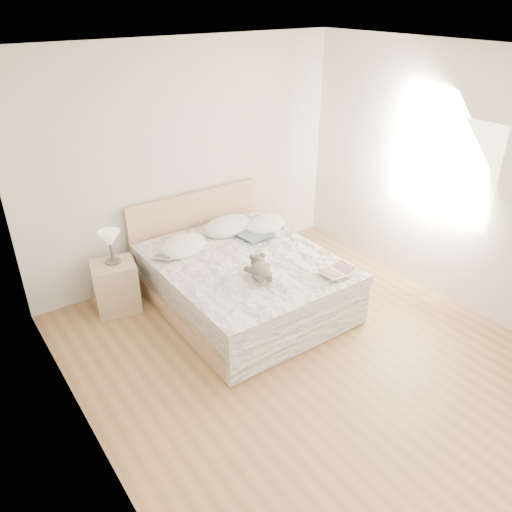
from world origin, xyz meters
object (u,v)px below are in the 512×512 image
(nightstand, at_px, (116,286))
(bed, at_px, (241,279))
(photo_book, at_px, (171,255))
(teddy_bear, at_px, (260,276))
(table_lamp, at_px, (110,240))
(childrens_book, at_px, (337,271))

(nightstand, bearing_deg, bed, -30.40)
(nightstand, xyz_separation_m, photo_book, (0.53, -0.31, 0.35))
(photo_book, distance_m, teddy_bear, 1.06)
(bed, relative_size, photo_book, 6.83)
(nightstand, distance_m, table_lamp, 0.54)
(teddy_bear, bearing_deg, bed, 96.07)
(nightstand, bearing_deg, teddy_bear, -50.05)
(teddy_bear, bearing_deg, childrens_book, -6.01)
(table_lamp, bearing_deg, bed, -31.81)
(nightstand, xyz_separation_m, childrens_book, (1.74, -1.57, 0.35))
(photo_book, relative_size, teddy_bear, 0.94)
(nightstand, bearing_deg, table_lamp, 54.06)
(childrens_book, bearing_deg, teddy_bear, 151.92)
(photo_book, xyz_separation_m, childrens_book, (1.20, -1.26, 0.00))
(table_lamp, bearing_deg, photo_book, -33.18)
(nightstand, relative_size, table_lamp, 1.55)
(table_lamp, xyz_separation_m, childrens_book, (1.72, -1.60, -0.19))
(bed, bearing_deg, table_lamp, 148.19)
(table_lamp, height_order, childrens_book, table_lamp)
(bed, distance_m, photo_book, 0.81)
(childrens_book, height_order, teddy_bear, teddy_bear)
(nightstand, bearing_deg, childrens_book, -42.13)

